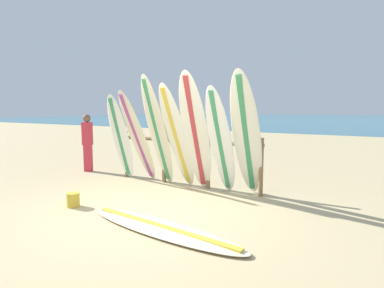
{
  "coord_description": "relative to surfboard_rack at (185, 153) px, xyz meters",
  "views": [
    {
      "loc": [
        3.15,
        -3.9,
        1.69
      ],
      "look_at": [
        -0.46,
        2.16,
        0.9
      ],
      "focal_mm": 29.0,
      "sensor_mm": 36.0,
      "label": 1
    }
  ],
  "objects": [
    {
      "name": "beachgoer_standing",
      "position": [
        -3.1,
        -0.04,
        0.12
      ],
      "size": [
        0.29,
        0.24,
        1.55
      ],
      "color": "#D8333F",
      "rests_on": "ground"
    },
    {
      "name": "ground_plane",
      "position": [
        0.46,
        -1.86,
        -0.73
      ],
      "size": [
        120.0,
        120.0,
        0.0
      ],
      "primitive_type": "plane",
      "color": "tan"
    },
    {
      "name": "surfboard_leaning_far_right",
      "position": [
        1.54,
        -0.3,
        0.46
      ],
      "size": [
        0.59,
        1.12,
        2.39
      ],
      "color": "white",
      "rests_on": "ground"
    },
    {
      "name": "sand_bucket",
      "position": [
        -0.86,
        -2.31,
        -0.61
      ],
      "size": [
        0.22,
        0.22,
        0.24
      ],
      "primitive_type": "cylinder",
      "color": "gold",
      "rests_on": "ground"
    },
    {
      "name": "surfboard_leaning_center_right",
      "position": [
        0.51,
        -0.42,
        0.48
      ],
      "size": [
        0.63,
        1.0,
        2.42
      ],
      "color": "white",
      "rests_on": "ground"
    },
    {
      "name": "surfboard_leaning_far_left",
      "position": [
        -1.63,
        -0.31,
        0.28
      ],
      "size": [
        0.54,
        0.68,
        2.04
      ],
      "color": "white",
      "rests_on": "ground"
    },
    {
      "name": "surfboard_lying_on_sand",
      "position": [
        1.11,
        -2.39,
        -0.7
      ],
      "size": [
        2.79,
        0.84,
        0.08
      ],
      "color": "beige",
      "rests_on": "ground"
    },
    {
      "name": "surfboard_leaning_left",
      "position": [
        -1.08,
        -0.33,
        0.32
      ],
      "size": [
        0.7,
        1.06,
        2.12
      ],
      "color": "beige",
      "rests_on": "ground"
    },
    {
      "name": "ocean_water",
      "position": [
        0.46,
        56.14,
        -0.73
      ],
      "size": [
        120.0,
        80.0,
        0.01
      ],
      "primitive_type": "cube",
      "color": "teal",
      "rests_on": "ground"
    },
    {
      "name": "surfboard_leaning_right",
      "position": [
        1.03,
        -0.36,
        0.33
      ],
      "size": [
        0.51,
        0.93,
        2.13
      ],
      "color": "white",
      "rests_on": "ground"
    },
    {
      "name": "surfboard_rack",
      "position": [
        0.0,
        0.0,
        0.0
      ],
      "size": [
        3.57,
        0.09,
        1.15
      ],
      "color": "olive",
      "rests_on": "ground"
    },
    {
      "name": "surfboard_leaning_center_left",
      "position": [
        -0.51,
        -0.33,
        0.48
      ],
      "size": [
        0.65,
        0.91,
        2.42
      ],
      "color": "beige",
      "rests_on": "ground"
    },
    {
      "name": "surfboard_leaning_center",
      "position": [
        0.02,
        -0.35,
        0.38
      ],
      "size": [
        0.73,
        1.01,
        2.22
      ],
      "color": "white",
      "rests_on": "ground"
    }
  ]
}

